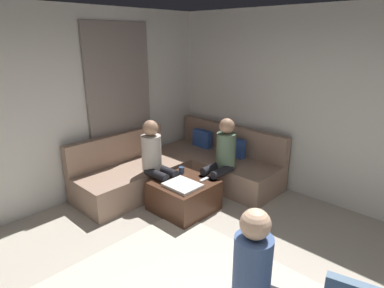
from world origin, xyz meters
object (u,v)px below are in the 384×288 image
ottoman (184,195)px  person_on_couch_side (156,159)px  coffee_mug (182,170)px  game_remote (204,180)px  sectional_couch (182,168)px  person_on_armchair (264,280)px  person_on_couch_back (222,156)px

ottoman → person_on_couch_side: size_ratio=0.63×
coffee_mug → person_on_couch_side: person_on_couch_side is taller
ottoman → game_remote: (0.18, 0.22, 0.22)m
person_on_couch_side → game_remote: bearing=117.2°
sectional_couch → game_remote: sectional_couch is taller
ottoman → person_on_armchair: bearing=-29.9°
game_remote → sectional_couch: bearing=156.2°
person_on_couch_back → person_on_couch_side: same height
game_remote → person_on_armchair: 2.19m
person_on_couch_back → person_on_armchair: (1.75, -1.71, -0.01)m
coffee_mug → person_on_couch_back: person_on_couch_back is taller
person_on_couch_back → person_on_couch_side: (-0.60, -0.71, 0.00)m
sectional_couch → ottoman: 0.81m
game_remote → person_on_couch_side: bearing=-152.8°
sectional_couch → ottoman: bearing=-43.6°
sectional_couch → game_remote: size_ratio=17.00×
ottoman → game_remote: size_ratio=5.07×
sectional_couch → person_on_couch_back: person_on_couch_back is taller
coffee_mug → person_on_armchair: bearing=-31.0°
sectional_couch → coffee_mug: 0.56m
game_remote → coffee_mug: bearing=-174.3°
ottoman → game_remote: game_remote is taller
person_on_couch_back → game_remote: bearing=92.8°
person_on_armchair → ottoman: bearing=-133.6°
ottoman → coffee_mug: coffee_mug is taller
person_on_armchair → sectional_couch: bearing=-137.2°
coffee_mug → person_on_armchair: size_ratio=0.08×
coffee_mug → person_on_armchair: person_on_armchair is taller
coffee_mug → person_on_couch_side: bearing=-128.4°
ottoman → game_remote: bearing=50.7°
person_on_couch_side → sectional_couch: bearing=-167.3°
game_remote → person_on_armchair: (1.73, -1.32, 0.21)m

